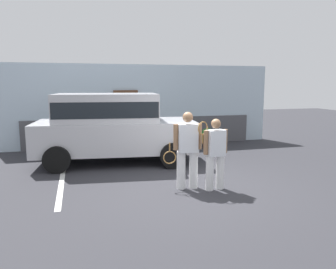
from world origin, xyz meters
TOP-DOWN VIEW (x-y plane):
  - ground_plane at (0.00, 0.00)m, footprint 40.00×40.00m
  - parking_stripe_0 at (-2.81, 1.50)m, footprint 0.12×4.40m
  - house_frontage at (-0.01, 5.53)m, footprint 10.29×0.40m
  - parked_suv at (-1.41, 2.91)m, footprint 4.79×2.58m
  - tennis_player_man at (-0.07, -0.02)m, footprint 0.89×0.31m
  - tennis_player_woman at (0.50, -0.26)m, footprint 0.73×0.30m
  - potted_plant_by_porch at (2.20, 4.32)m, footprint 0.55×0.55m

SIDE VIEW (x-z plane):
  - ground_plane at x=0.00m, z-range 0.00..0.00m
  - parking_stripe_0 at x=-2.81m, z-range 0.00..0.01m
  - potted_plant_by_porch at x=2.20m, z-range 0.04..0.76m
  - tennis_player_woman at x=0.50m, z-range 0.04..1.62m
  - tennis_player_man at x=-0.07m, z-range 0.03..1.76m
  - parked_suv at x=-1.41m, z-range 0.12..2.17m
  - house_frontage at x=-0.01m, z-range -0.09..2.95m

